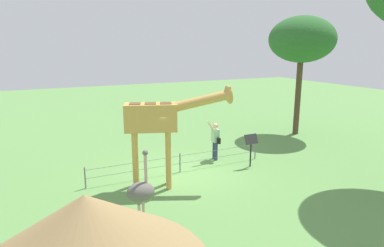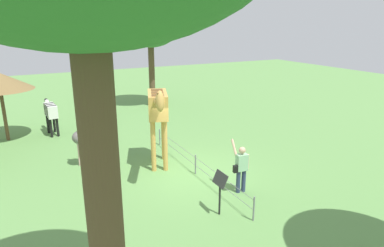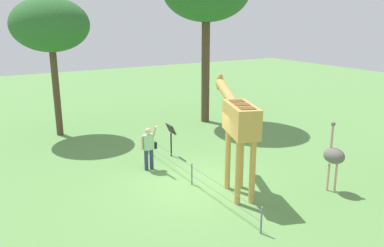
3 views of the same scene
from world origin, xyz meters
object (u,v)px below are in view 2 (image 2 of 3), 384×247
Objects in this scene: visitor at (241,167)px; giraffe at (158,110)px; info_sign at (220,185)px; tree_west at (150,28)px; ostrich at (80,138)px; zebra at (51,112)px.

giraffe is at bearing -151.95° from visitor.
giraffe is at bearing -175.80° from info_sign.
tree_west reaches higher than visitor.
ostrich is 1.70× the size of info_sign.
zebra is 8.40m from tree_west.
zebra is at bearing -152.47° from visitor.
zebra reaches higher than info_sign.
zebra is at bearing -173.06° from ostrich.
giraffe is 1.59× the size of ostrich.
tree_west is at bearing 143.35° from ostrich.
tree_west is at bearing 171.98° from visitor.
zebra is 10.74m from info_sign.
ostrich is 0.35× the size of tree_west.
zebra is at bearing -152.72° from giraffe.
tree_west is at bearing 167.00° from info_sign.
ostrich is at bearing -151.63° from info_sign.
giraffe is 3.24m from ostrich.
visitor is at bearing 43.11° from ostrich.
ostrich is (-4.56, -4.27, 0.27)m from visitor.
ostrich is at bearing -119.66° from giraffe.
visitor is 1.33× the size of info_sign.
giraffe is 2.71× the size of info_sign.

